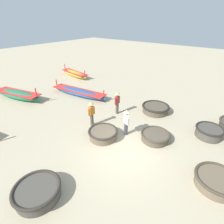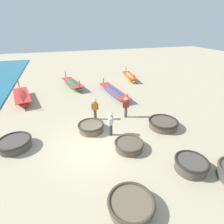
{
  "view_description": "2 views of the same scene",
  "coord_description": "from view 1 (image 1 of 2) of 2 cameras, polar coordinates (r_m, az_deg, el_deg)",
  "views": [
    {
      "loc": [
        -6.11,
        -3.91,
        6.37
      ],
      "look_at": [
        1.85,
        2.28,
        0.8
      ],
      "focal_mm": 28.0,
      "sensor_mm": 36.0,
      "label": 1
    },
    {
      "loc": [
        -1.4,
        -8.23,
        6.46
      ],
      "look_at": [
        1.86,
        2.38,
        0.8
      ],
      "focal_mm": 28.0,
      "sensor_mm": 36.0,
      "label": 2
    }
  ],
  "objects": [
    {
      "name": "fisherman_hauling",
      "position": [
        12.58,
        1.72,
        3.42
      ],
      "size": [
        0.53,
        0.36,
        1.67
      ],
      "color": "#4C473D",
      "rests_on": "ground"
    },
    {
      "name": "coracle_far_right",
      "position": [
        11.92,
        29.15,
        -5.64
      ],
      "size": [
        1.61,
        1.61,
        0.62
      ],
      "color": "#4C473F",
      "rests_on": "ground"
    },
    {
      "name": "coracle_front_left",
      "position": [
        13.45,
        14.0,
        1.18
      ],
      "size": [
        2.02,
        2.02,
        0.56
      ],
      "color": "brown",
      "rests_on": "ground"
    },
    {
      "name": "coracle_tilted",
      "position": [
        10.36,
        -2.96,
        -7.02
      ],
      "size": [
        1.75,
        1.75,
        0.54
      ],
      "color": "brown",
      "rests_on": "ground"
    },
    {
      "name": "fisherman_standing_left",
      "position": [
        10.29,
        4.7,
        -2.93
      ],
      "size": [
        0.38,
        0.44,
        1.67
      ],
      "color": "#383842",
      "rests_on": "ground"
    },
    {
      "name": "long_boat_red_hull",
      "position": [
        16.16,
        -10.8,
        6.34
      ],
      "size": [
        1.82,
        5.94,
        1.03
      ],
      "color": "#285693",
      "rests_on": "ground"
    },
    {
      "name": "fisherman_with_hat",
      "position": [
        11.23,
        -6.72,
        -0.12
      ],
      "size": [
        0.52,
        0.36,
        1.67
      ],
      "color": "#4C473D",
      "rests_on": "ground"
    },
    {
      "name": "ground_plane",
      "position": [
        9.66,
        4.04,
        -12.45
      ],
      "size": [
        80.0,
        80.0,
        0.0
      ],
      "primitive_type": "plane",
      "color": "#BCAD8C"
    },
    {
      "name": "long_boat_white_hull",
      "position": [
        21.69,
        -12.12,
        12.12
      ],
      "size": [
        1.53,
        4.55,
        1.13
      ],
      "color": "gold",
      "rests_on": "ground"
    },
    {
      "name": "coracle_far_left",
      "position": [
        10.51,
        13.89,
        -7.65
      ],
      "size": [
        1.69,
        1.69,
        0.47
      ],
      "color": "brown",
      "rests_on": "ground"
    },
    {
      "name": "coracle_upturned",
      "position": [
        8.1,
        -23.21,
        -22.77
      ],
      "size": [
        1.89,
        1.89,
        0.56
      ],
      "color": "#4C473F",
      "rests_on": "ground"
    },
    {
      "name": "coracle_front_right",
      "position": [
        9.04,
        31.04,
        -18.68
      ],
      "size": [
        1.84,
        1.84,
        0.53
      ],
      "color": "brown",
      "rests_on": "ground"
    },
    {
      "name": "long_boat_green_hull",
      "position": [
        17.21,
        -28.32,
        4.99
      ],
      "size": [
        2.22,
        4.88,
        1.33
      ],
      "color": "#237551",
      "rests_on": "ground"
    }
  ]
}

